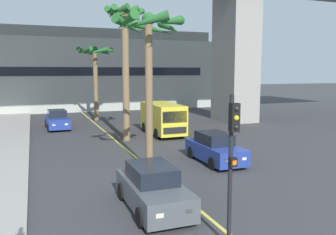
{
  "coord_description": "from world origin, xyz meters",
  "views": [
    {
      "loc": [
        -5.24,
        0.29,
        4.81
      ],
      "look_at": [
        0.0,
        14.0,
        2.88
      ],
      "focal_mm": 37.86,
      "sensor_mm": 36.0,
      "label": 1
    }
  ],
  "objects": [
    {
      "name": "car_queue_front",
      "position": [
        -3.43,
        31.06,
        0.72
      ],
      "size": [
        1.95,
        4.16,
        1.56
      ],
      "color": "navy",
      "rests_on": "ground"
    },
    {
      "name": "delivery_van",
      "position": [
        3.86,
        25.26,
        1.29
      ],
      "size": [
        2.21,
        5.27,
        2.36
      ],
      "color": "yellow",
      "rests_on": "ground"
    },
    {
      "name": "palm_tree_far_median",
      "position": [
        -0.13,
        16.18,
        6.1
      ],
      "size": [
        3.38,
        3.44,
        7.48
      ],
      "color": "brown",
      "rests_on": "ground"
    },
    {
      "name": "car_queue_second",
      "position": [
        -1.48,
        11.63,
        0.72
      ],
      "size": [
        1.85,
        4.11,
        1.56
      ],
      "color": "#4C5156",
      "rests_on": "ground"
    },
    {
      "name": "palm_tree_near_median",
      "position": [
        0.72,
        24.02,
        6.88
      ],
      "size": [
        2.8,
        2.8,
        9.18
      ],
      "color": "brown",
      "rests_on": "ground"
    },
    {
      "name": "traffic_light_median_near",
      "position": [
        -0.34,
        8.32,
        2.71
      ],
      "size": [
        0.24,
        0.37,
        4.2
      ],
      "color": "black",
      "rests_on": "ground"
    },
    {
      "name": "pier_building_backdrop",
      "position": [
        0.0,
        46.55,
        4.86
      ],
      "size": [
        34.31,
        8.04,
        9.85
      ],
      "color": "#ADB2A8",
      "rests_on": "ground"
    },
    {
      "name": "lane_stripe_center",
      "position": [
        0.0,
        24.0,
        0.0
      ],
      "size": [
        0.14,
        56.0,
        0.01
      ],
      "primitive_type": "cube",
      "color": "#DBCC4C",
      "rests_on": "ground"
    },
    {
      "name": "palm_tree_mid_median",
      "position": [
        0.51,
        34.95,
        5.73
      ],
      "size": [
        3.6,
        3.61,
        7.17
      ],
      "color": "brown",
      "rests_on": "ground"
    },
    {
      "name": "car_queue_third",
      "position": [
        3.65,
        16.56,
        0.72
      ],
      "size": [
        1.85,
        4.11,
        1.56
      ],
      "color": "navy",
      "rests_on": "ground"
    }
  ]
}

